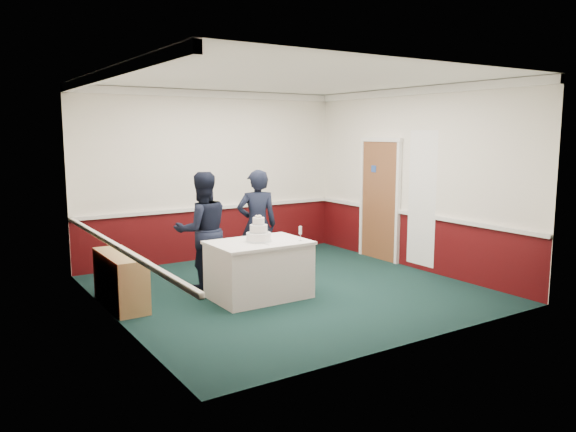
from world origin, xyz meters
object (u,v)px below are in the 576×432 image
champagne_flute (300,231)px  person_man (202,230)px  wedding_cake (259,233)px  cake_table (259,269)px  person_woman (257,225)px  cake_knife (264,244)px  sideboard (121,280)px

champagne_flute → person_man: size_ratio=0.12×
wedding_cake → person_man: 0.98m
cake_table → person_man: person_man is taller
cake_table → person_woman: (0.47, 0.87, 0.45)m
wedding_cake → champagne_flute: size_ratio=1.78×
cake_table → person_woman: size_ratio=0.77×
cake_knife → champagne_flute: bearing=-17.8°
cake_table → person_woman: person_woman is taller
person_woman → sideboard: bearing=23.9°
cake_table → person_man: size_ratio=0.77×
cake_table → cake_knife: (-0.03, -0.20, 0.39)m
champagne_flute → person_man: (-0.94, 1.15, -0.07)m
person_woman → person_man: bearing=18.1°
cake_table → wedding_cake: size_ratio=3.63×
champagne_flute → person_man: 1.49m
champagne_flute → person_woman: 1.16m
cake_table → champagne_flute: size_ratio=6.44×
person_man → sideboard: bearing=16.5°
cake_knife → person_woman: person_woman is taller
cake_knife → champagne_flute: (0.53, -0.08, 0.14)m
person_man → cake_table: bearing=123.5°
cake_table → person_woman: bearing=61.5°
cake_knife → sideboard: bearing=144.0°
wedding_cake → cake_table: bearing=-90.0°
cake_table → wedding_cake: 0.50m
sideboard → cake_knife: 1.94m
sideboard → cake_table: size_ratio=0.91×
champagne_flute → person_man: bearing=129.2°
champagne_flute → cake_table: bearing=150.8°
cake_table → wedding_cake: wedding_cake is taller
wedding_cake → cake_knife: wedding_cake is taller
cake_table → wedding_cake: bearing=90.0°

